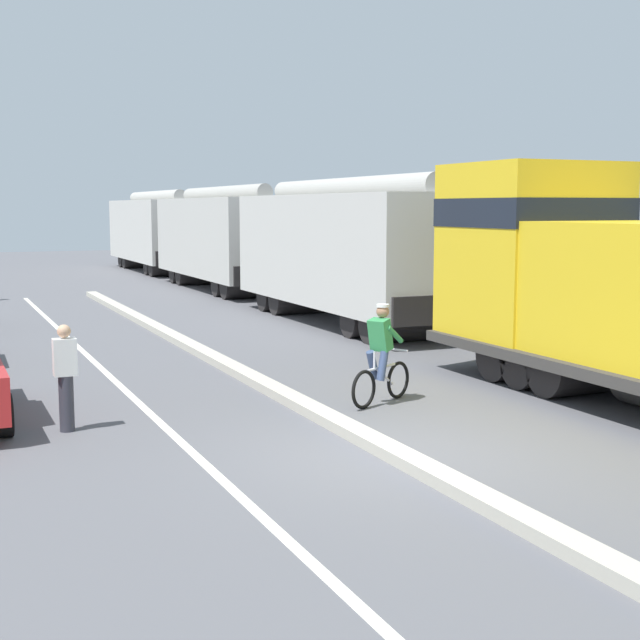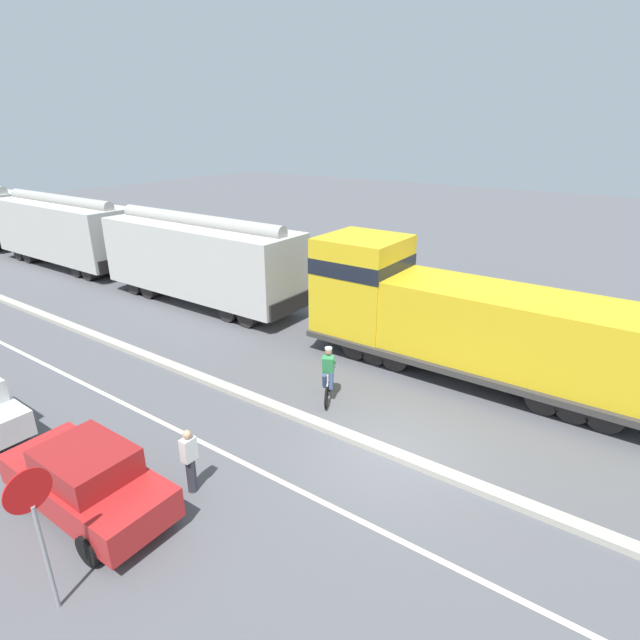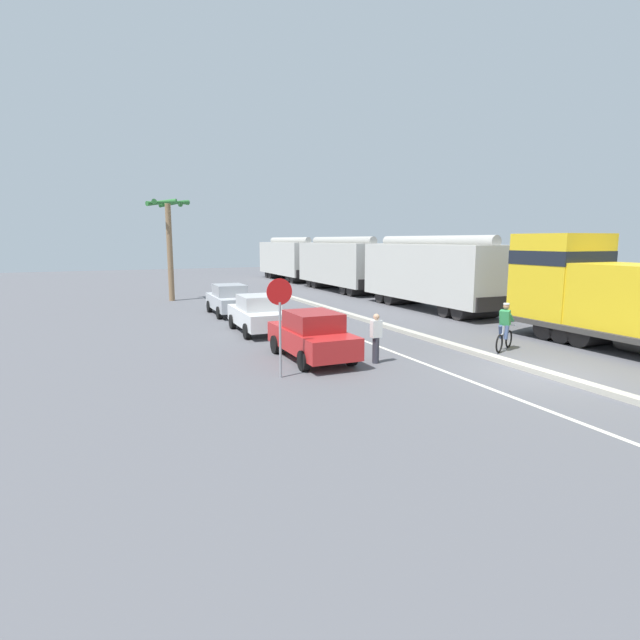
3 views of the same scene
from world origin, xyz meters
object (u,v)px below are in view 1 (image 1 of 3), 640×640
object	(u,v)px
hopper_car_lead	(346,252)
cyclist	(381,357)
hopper_car_middle	(223,239)
hopper_car_trailing	(156,231)
pedestrian_by_cars	(66,376)

from	to	relation	value
hopper_car_lead	cyclist	world-z (taller)	hopper_car_lead
hopper_car_middle	hopper_car_trailing	size ratio (longest dim) A/B	1.00
hopper_car_trailing	cyclist	world-z (taller)	hopper_car_trailing
hopper_car_trailing	pedestrian_by_cars	xyz separation A→B (m)	(-9.19, -32.83, -1.23)
hopper_car_lead	hopper_car_trailing	bearing A→B (deg)	90.00
hopper_car_lead	cyclist	distance (m)	10.70
hopper_car_middle	hopper_car_trailing	world-z (taller)	same
hopper_car_middle	hopper_car_lead	bearing A→B (deg)	-90.00
cyclist	pedestrian_by_cars	world-z (taller)	cyclist
pedestrian_by_cars	cyclist	bearing A→B (deg)	-2.42
hopper_car_trailing	pedestrian_by_cars	distance (m)	34.11
hopper_car_lead	pedestrian_by_cars	xyz separation A→B (m)	(-9.19, -9.63, -1.23)
pedestrian_by_cars	hopper_car_lead	bearing A→B (deg)	46.32
hopper_car_middle	hopper_car_trailing	bearing A→B (deg)	90.00
hopper_car_lead	hopper_car_middle	xyz separation A→B (m)	(0.00, 11.60, 0.00)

